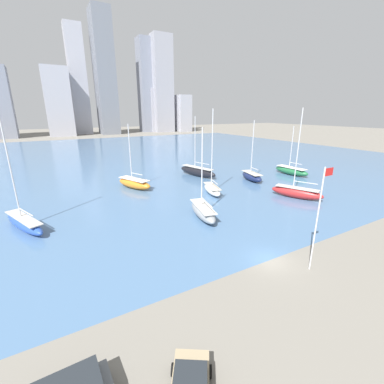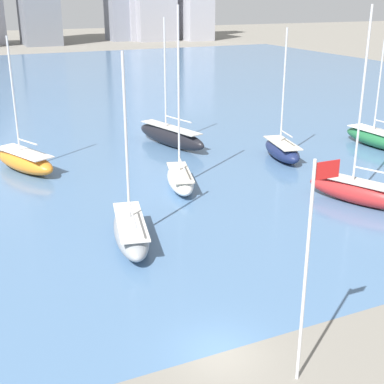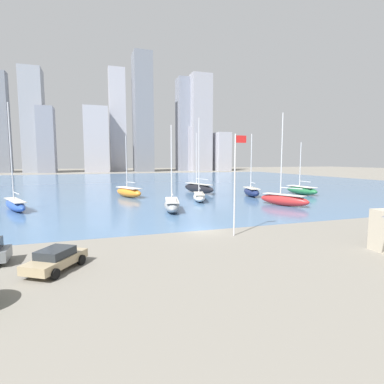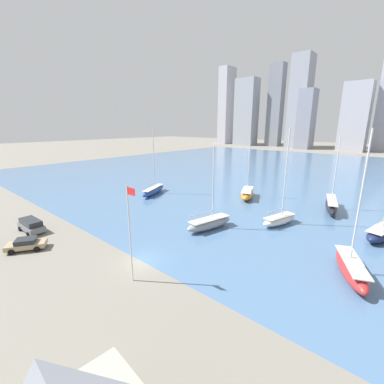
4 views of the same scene
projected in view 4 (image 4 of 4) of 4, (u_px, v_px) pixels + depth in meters
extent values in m
plane|color=gray|center=(142.00, 262.00, 29.66)|extent=(500.00, 500.00, 0.00)
cube|color=#4C7099|center=(319.00, 175.00, 80.90)|extent=(180.00, 140.00, 0.00)
cylinder|color=silver|center=(130.00, 235.00, 24.83)|extent=(0.14, 0.14, 9.96)
cube|color=red|center=(131.00, 191.00, 23.30)|extent=(1.10, 0.03, 0.70)
cube|color=#A8A8B2|center=(227.00, 107.00, 214.94)|extent=(8.26, 14.05, 61.07)
cube|color=#8E939E|center=(246.00, 113.00, 198.67)|extent=(15.90, 11.11, 49.58)
cube|color=slate|center=(275.00, 106.00, 189.05)|extent=(10.05, 7.80, 58.17)
cube|color=#8E939E|center=(300.00, 103.00, 175.77)|extent=(11.91, 13.90, 60.91)
cube|color=gray|center=(306.00, 120.00, 168.83)|extent=(9.22, 12.19, 38.00)
cube|color=#A8A8B2|center=(355.00, 117.00, 151.12)|extent=(14.50, 11.63, 39.64)
ellipsoid|color=#19234C|center=(380.00, 234.00, 35.13)|extent=(3.78, 7.42, 1.75)
cube|color=beige|center=(381.00, 228.00, 34.92)|extent=(3.10, 6.09, 0.10)
cube|color=#2D2D33|center=(380.00, 237.00, 35.25)|extent=(0.42, 1.28, 0.79)
cylinder|color=silver|center=(381.00, 222.00, 34.12)|extent=(0.72, 2.79, 0.14)
ellipsoid|color=gray|center=(209.00, 224.00, 38.89)|extent=(3.97, 8.50, 1.67)
cube|color=silver|center=(209.00, 219.00, 38.69)|extent=(3.25, 6.97, 0.10)
cube|color=#2D2D33|center=(209.00, 226.00, 39.00)|extent=(0.48, 1.48, 0.75)
cylinder|color=silver|center=(213.00, 183.00, 37.67)|extent=(0.18, 0.18, 10.84)
cylinder|color=silver|center=(202.00, 214.00, 37.51)|extent=(1.09, 4.25, 0.14)
ellipsoid|color=#284CA8|center=(153.00, 191.00, 58.62)|extent=(5.58, 9.97, 1.57)
cube|color=#BCB7AD|center=(153.00, 188.00, 58.44)|extent=(4.58, 8.18, 0.10)
cube|color=#2D2D33|center=(154.00, 193.00, 58.73)|extent=(0.84, 1.73, 0.71)
cylinder|color=silver|center=(154.00, 156.00, 57.32)|extent=(0.18, 0.18, 14.27)
cylinder|color=silver|center=(150.00, 184.00, 56.88)|extent=(1.77, 3.99, 0.14)
ellipsoid|color=white|center=(279.00, 220.00, 40.62)|extent=(3.94, 7.40, 1.45)
cube|color=beige|center=(280.00, 216.00, 40.45)|extent=(3.23, 6.07, 0.10)
cube|color=#2D2D33|center=(279.00, 223.00, 40.72)|extent=(0.50, 1.27, 0.65)
cylinder|color=silver|center=(286.00, 173.00, 39.02)|extent=(0.18, 0.18, 13.49)
cylinder|color=silver|center=(275.00, 211.00, 39.53)|extent=(1.08, 3.34, 0.14)
ellipsoid|color=orange|center=(247.00, 194.00, 55.35)|extent=(5.69, 8.80, 1.92)
cube|color=silver|center=(247.00, 190.00, 55.12)|extent=(4.66, 7.22, 0.10)
cube|color=#2D2D33|center=(247.00, 196.00, 55.48)|extent=(0.76, 1.47, 0.87)
cylinder|color=silver|center=(249.00, 165.00, 54.39)|extent=(0.18, 0.18, 10.38)
cylinder|color=silver|center=(247.00, 185.00, 53.98)|extent=(1.38, 2.91, 0.14)
ellipsoid|color=black|center=(331.00, 205.00, 47.15)|extent=(4.75, 11.08, 2.12)
cube|color=#BCB7AD|center=(332.00, 200.00, 46.89)|extent=(3.89, 9.09, 0.10)
cube|color=#2D2D33|center=(331.00, 208.00, 47.30)|extent=(0.68, 1.95, 0.96)
cylinder|color=silver|center=(336.00, 168.00, 46.17)|extent=(0.18, 0.18, 11.37)
cylinder|color=silver|center=(333.00, 196.00, 45.41)|extent=(1.30, 4.26, 0.14)
ellipsoid|color=#B72828|center=(351.00, 269.00, 26.49)|extent=(5.47, 8.78, 1.85)
cube|color=#BCB7AD|center=(352.00, 261.00, 26.27)|extent=(4.48, 7.20, 0.10)
cube|color=#2D2D33|center=(350.00, 273.00, 26.62)|extent=(0.79, 1.49, 0.83)
cylinder|color=silver|center=(361.00, 197.00, 25.20)|extent=(0.18, 0.18, 13.20)
cylinder|color=silver|center=(358.00, 257.00, 24.82)|extent=(1.71, 3.54, 0.14)
cube|color=tan|center=(26.00, 245.00, 32.39)|extent=(4.07, 4.84, 0.60)
cube|color=#23282D|center=(26.00, 241.00, 32.25)|extent=(2.68, 2.83, 0.55)
cylinder|color=black|center=(41.00, 242.00, 33.79)|extent=(0.61, 0.74, 0.70)
cylinder|color=black|center=(37.00, 249.00, 31.92)|extent=(0.61, 0.74, 0.70)
cylinder|color=black|center=(17.00, 245.00, 33.02)|extent=(0.61, 0.74, 0.70)
cylinder|color=black|center=(11.00, 252.00, 31.14)|extent=(0.61, 0.74, 0.70)
cube|color=slate|center=(31.00, 227.00, 37.98)|extent=(5.23, 2.23, 0.80)
cube|color=#23282D|center=(31.00, 222.00, 37.78)|extent=(4.19, 1.95, 0.75)
cylinder|color=black|center=(20.00, 229.00, 38.26)|extent=(0.66, 0.31, 0.65)
cylinder|color=black|center=(35.00, 225.00, 39.85)|extent=(0.66, 0.31, 0.65)
cylinder|color=black|center=(28.00, 234.00, 36.30)|extent=(0.66, 0.31, 0.65)
cylinder|color=black|center=(44.00, 230.00, 37.89)|extent=(0.66, 0.31, 0.65)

